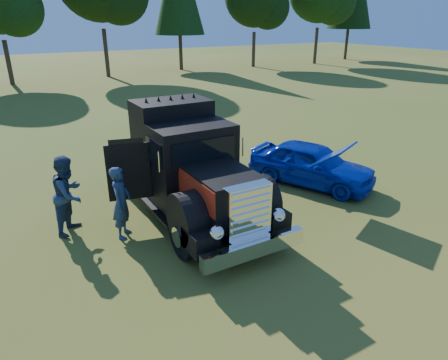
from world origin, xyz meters
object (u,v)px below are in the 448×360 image
spectator_near (121,202)px  spectator_far (69,194)px  hotrod_coupe (311,164)px  diamond_t_truck (186,169)px

spectator_near → spectator_far: spectator_far is taller
hotrod_coupe → spectator_far: (-7.36, 0.68, 0.31)m
diamond_t_truck → spectator_far: (-3.01, 0.48, -0.27)m
spectator_near → spectator_far: bearing=81.8°
diamond_t_truck → spectator_near: bearing=-166.9°
hotrod_coupe → spectator_far: bearing=174.7°
diamond_t_truck → hotrod_coupe: size_ratio=1.62×
hotrod_coupe → spectator_near: bearing=-177.7°
spectator_far → diamond_t_truck: bearing=-60.9°
hotrod_coupe → spectator_near: hotrod_coupe is taller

